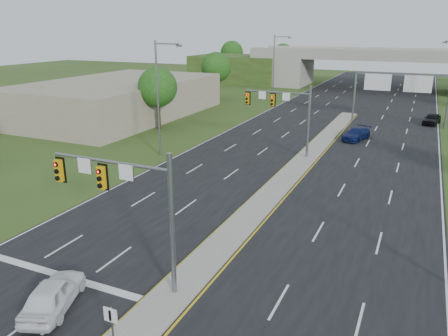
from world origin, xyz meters
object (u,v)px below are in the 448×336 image
sign_gantry (400,84)px  car_white (53,294)px  keep_right_sign (112,324)px  car_far_b (356,134)px  signal_mast_near (128,195)px  overpass (375,72)px  signal_mast_far (286,108)px  car_far_c (432,119)px

sign_gantry → car_white: size_ratio=2.76×
keep_right_sign → car_far_b: (3.25, 39.00, -0.83)m
keep_right_sign → signal_mast_near: bearing=116.9°
sign_gantry → overpass: size_ratio=0.14×
car_far_b → signal_mast_far: bearing=-104.5°
keep_right_sign → signal_mast_far: bearing=94.4°
signal_mast_near → keep_right_sign: signal_mast_near is taller
car_far_b → car_far_c: bearing=74.3°
car_far_b → car_far_c: size_ratio=1.09×
sign_gantry → car_far_c: (4.32, 2.29, -4.51)m
overpass → car_white: overpass is taller
signal_mast_near → car_far_b: signal_mast_near is taller
sign_gantry → car_far_c: sign_gantry is taller
signal_mast_far → car_white: 28.45m
signal_mast_far → car_far_c: signal_mast_far is taller
signal_mast_far → car_white: bearing=-94.4°
signal_mast_far → car_far_b: 11.74m
overpass → car_far_b: (3.25, -45.53, -2.87)m
keep_right_sign → car_far_b: size_ratio=0.48×
signal_mast_near → overpass: overpass is taller
keep_right_sign → overpass: overpass is taller
signal_mast_far → sign_gantry: 21.91m
sign_gantry → car_white: 49.55m
signal_mast_near → signal_mast_far: size_ratio=1.00×
keep_right_sign → sign_gantry: size_ratio=0.19×
overpass → car_far_b: bearing=-85.9°
signal_mast_near → car_far_b: size_ratio=1.54×
signal_mast_near → sign_gantry: bearing=78.8°
overpass → car_far_c: bearing=-71.5°
car_white → keep_right_sign: bearing=142.1°
signal_mast_far → car_far_b: size_ratio=1.54×
signal_mast_far → overpass: size_ratio=0.09×
signal_mast_near → car_far_b: 35.21m
overpass → car_far_b: overpass is taller
overpass → sign_gantry: bearing=-79.2°
sign_gantry → signal_mast_far: bearing=-114.1°
overpass → car_far_c: size_ratio=19.20×
keep_right_sign → sign_gantry: (6.68, 49.45, 3.72)m
signal_mast_far → overpass: (2.26, 55.07, -1.17)m
signal_mast_far → overpass: 55.13m
overpass → car_white: bearing=-93.0°
signal_mast_near → signal_mast_far: same height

